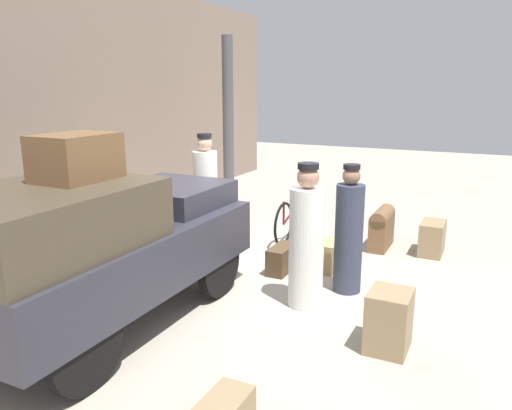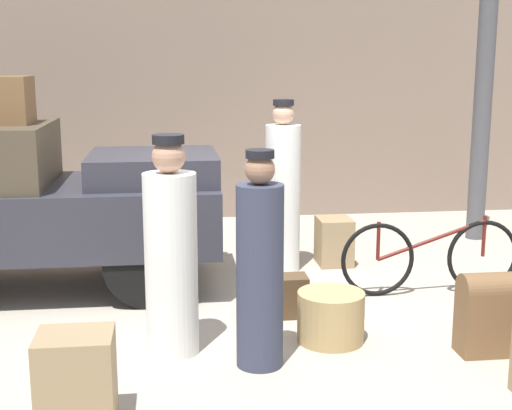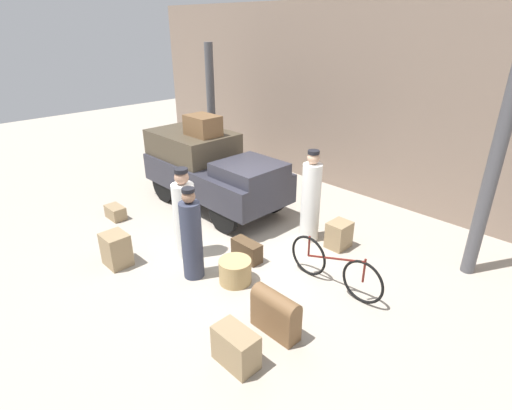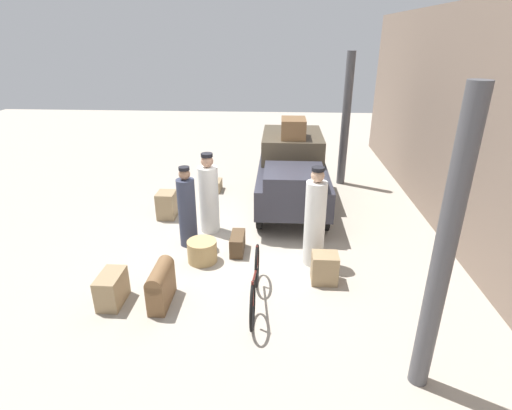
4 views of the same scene
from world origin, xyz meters
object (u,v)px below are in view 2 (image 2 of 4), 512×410
Objects in this scene: porter_lifting_near_truck at (260,269)px; bicycle at (431,257)px; trunk_umber_medium at (274,296)px; suitcase_small_leather at (76,381)px; trunk_wicker_pale at (334,241)px; truck at (20,197)px; porter_with_bicycle at (171,256)px; porter_standing_middle at (283,193)px; trunk_barrel_dark at (506,310)px; wicker_basket at (331,317)px.

bicycle is at bearing 37.77° from porter_lifting_near_truck.
suitcase_small_leather is (-1.50, -1.78, 0.12)m from trunk_umber_medium.
trunk_umber_medium is at bearing -120.14° from trunk_wicker_pale.
truck is at bearing 135.26° from porter_lifting_near_truck.
porter_lifting_near_truck is (0.65, -0.32, -0.03)m from porter_with_bicycle.
trunk_umber_medium is at bearing -102.08° from porter_standing_middle.
suitcase_small_leather reaches higher than trunk_umber_medium.
bicycle reaches higher than trunk_wicker_pale.
trunk_umber_medium is at bearing 148.70° from trunk_barrel_dark.
truck is 2.97m from porter_lifting_near_truck.
truck is 3.38m from trunk_wicker_pale.
wicker_basket is 0.92m from porter_lifting_near_truck.
wicker_basket is 0.32× the size of porter_with_bicycle.
wicker_basket is 2.21m from suitcase_small_leather.
porter_lifting_near_truck reaches higher than bicycle.
porter_with_bicycle is (-1.28, -0.07, 0.57)m from wicker_basket.
porter_with_bicycle is 1.34m from suitcase_small_leather.
porter_standing_middle is at bearing 142.93° from bicycle.
trunk_barrel_dark is at bearing -73.76° from trunk_wicker_pale.
truck is 2.09× the size of porter_with_bicycle.
trunk_barrel_dark is at bearing 13.58° from suitcase_small_leather.
truck reaches higher than bicycle.
bicycle is 2.42× the size of trunk_barrel_dark.
porter_lifting_near_truck reaches higher than trunk_wicker_pale.
trunk_wicker_pale is (-0.76, 2.59, -0.09)m from trunk_barrel_dark.
porter_lifting_near_truck is at bearing -103.00° from porter_standing_middle.
porter_standing_middle is at bearing 119.25° from trunk_barrel_dark.
porter_with_bicycle is at bearing 172.69° from trunk_barrel_dark.
trunk_barrel_dark is 1.23× the size of trunk_umber_medium.
porter_standing_middle is (-1.30, 0.99, 0.48)m from bicycle.
bicycle is 3.83m from suitcase_small_leather.
trunk_barrel_dark is 2.70m from trunk_wicker_pale.
trunk_wicker_pale is (0.54, 2.20, 0.06)m from wicker_basket.
wicker_basket is at bearing -139.37° from bicycle.
truck is 2.20× the size of porter_lifting_near_truck.
porter_lifting_near_truck is at bearing 179.70° from trunk_barrel_dark.
porter_with_bicycle reaches higher than trunk_wicker_pale.
truck reaches higher than wicker_basket.
porter_standing_middle reaches higher than trunk_wicker_pale.
porter_with_bicycle is 1.05× the size of porter_lifting_near_truck.
porter_with_bicycle is (-1.21, -2.11, -0.07)m from porter_standing_middle.
trunk_umber_medium is at bearing 37.28° from porter_with_bicycle.
porter_lifting_near_truck is (2.10, -2.09, -0.19)m from truck.
suitcase_small_leather is at bearing -144.46° from bicycle.
porter_with_bicycle is at bearing 153.60° from porter_lifting_near_truck.
trunk_umber_medium is at bearing -24.56° from truck.
porter_with_bicycle is at bearing -155.86° from bicycle.
porter_lifting_near_truck reaches higher than trunk_barrel_dark.
suitcase_small_leather is (-1.88, -1.17, 0.10)m from wicker_basket.
suitcase_small_leather is at bearing -148.20° from wicker_basket.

